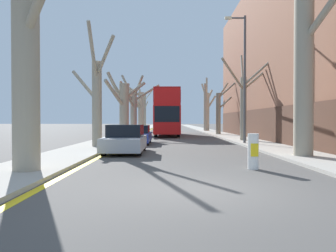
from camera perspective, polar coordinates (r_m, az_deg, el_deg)
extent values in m
plane|color=#4C4947|center=(7.67, 5.73, -10.99)|extent=(300.00, 300.00, 0.00)
cube|color=#A39E93|center=(57.67, -4.28, -0.57)|extent=(2.60, 120.00, 0.12)
cube|color=#A39E93|center=(57.80, 6.07, -0.57)|extent=(2.60, 120.00, 0.12)
cube|color=brown|center=(30.11, 24.61, 10.84)|extent=(10.00, 31.70, 13.61)
cube|color=#492D21|center=(27.96, 15.12, 0.23)|extent=(0.12, 31.06, 2.50)
cube|color=yellow|center=(57.57, -2.81, -0.63)|extent=(0.24, 120.00, 0.01)
cylinder|color=gray|center=(10.55, -23.33, 8.24)|extent=(0.78, 0.78, 5.88)
cylinder|color=gray|center=(19.15, -12.10, 3.60)|extent=(0.55, 0.55, 4.96)
cylinder|color=gray|center=(18.65, -12.80, 12.28)|extent=(0.25, 1.91, 3.09)
cylinder|color=gray|center=(18.64, -10.78, 11.77)|extent=(1.43, 1.66, 2.08)
cylinder|color=gray|center=(19.97, -14.11, 6.85)|extent=(1.88, 1.36, 1.94)
cylinder|color=gray|center=(29.99, -7.47, 2.63)|extent=(0.86, 0.86, 4.94)
cylinder|color=gray|center=(31.68, -7.11, 5.80)|extent=(0.32, 3.35, 2.15)
cylinder|color=gray|center=(30.57, -5.69, 6.18)|extent=(2.06, 1.50, 1.77)
cylinder|color=gray|center=(31.05, -8.31, 5.67)|extent=(1.50, 2.10, 1.81)
cylinder|color=gray|center=(30.03, -8.87, 6.35)|extent=(1.75, 0.72, 3.14)
cylinder|color=gray|center=(28.85, -9.02, 5.46)|extent=(1.55, 2.93, 2.39)
cylinder|color=gray|center=(38.97, -5.83, 2.27)|extent=(0.78, 0.78, 4.97)
cylinder|color=gray|center=(38.43, -6.97, 5.83)|extent=(1.70, 1.85, 2.62)
cylinder|color=gray|center=(39.89, -6.84, 6.77)|extent=(1.88, 1.63, 3.05)
cylinder|color=gray|center=(39.53, -3.61, 5.79)|extent=(3.19, 1.41, 2.18)
cylinder|color=gray|center=(38.27, -5.07, 6.79)|extent=(1.54, 2.00, 2.53)
cylinder|color=gray|center=(38.04, -6.30, 4.15)|extent=(0.71, 2.22, 1.48)
cylinder|color=gray|center=(49.70, -4.53, 2.50)|extent=(0.88, 0.88, 5.86)
cylinder|color=gray|center=(48.62, -5.20, 4.18)|extent=(1.28, 2.65, 2.16)
cylinder|color=gray|center=(49.62, -6.17, 4.08)|extent=(3.02, 0.87, 2.08)
cylinder|color=gray|center=(49.81, -5.87, 6.09)|extent=(2.51, 0.69, 1.93)
cylinder|color=gray|center=(50.43, -4.68, 5.37)|extent=(0.72, 1.51, 2.02)
cylinder|color=gray|center=(50.14, -5.49, 4.19)|extent=(2.03, 0.96, 2.10)
cylinder|color=gray|center=(59.76, -3.88, 2.59)|extent=(0.44, 0.44, 6.60)
cylinder|color=gray|center=(58.94, -3.62, 3.67)|extent=(0.82, 1.81, 1.32)
cylinder|color=gray|center=(59.37, -4.12, 4.28)|extent=(0.63, 1.16, 2.01)
cylinder|color=gray|center=(59.73, -4.64, 4.29)|extent=(1.68, 0.51, 1.24)
cylinder|color=gray|center=(61.07, -3.22, 5.39)|extent=(1.42, 2.55, 2.12)
cylinder|color=gray|center=(59.31, -4.36, 5.07)|extent=(1.11, 1.43, 2.70)
cylinder|color=gray|center=(14.94, 22.73, 8.65)|extent=(0.79, 0.79, 7.21)
cylinder|color=gray|center=(14.76, 24.97, 16.34)|extent=(0.86, 1.76, 1.52)
cylinder|color=gray|center=(25.20, 13.15, 2.81)|extent=(0.47, 0.47, 4.83)
cylinder|color=gray|center=(23.97, 11.49, 8.70)|extent=(2.19, 2.68, 2.03)
cylinder|color=gray|center=(25.20, 15.49, 8.94)|extent=(2.01, 1.14, 1.89)
cylinder|color=gray|center=(25.92, 15.19, 7.89)|extent=(2.14, 0.80, 1.75)
cylinder|color=gray|center=(26.67, 12.99, 9.33)|extent=(0.55, 2.52, 2.97)
cylinder|color=gray|center=(36.07, 8.93, 2.06)|extent=(0.52, 0.52, 4.59)
cylinder|color=gray|center=(36.56, 9.74, 6.15)|extent=(1.32, 0.76, 1.71)
cylinder|color=gray|center=(36.22, 11.02, 6.71)|extent=(2.73, 0.68, 2.45)
cylinder|color=gray|center=(36.03, 10.04, 3.94)|extent=(1.52, 0.59, 1.43)
cylinder|color=gray|center=(47.88, 6.90, 2.39)|extent=(0.83, 0.83, 5.60)
cylinder|color=gray|center=(48.92, 6.50, 6.03)|extent=(0.81, 2.08, 2.47)
cylinder|color=gray|center=(48.24, 7.66, 3.99)|extent=(1.65, 0.80, 2.22)
cylinder|color=gray|center=(48.76, 7.37, 5.21)|extent=(1.33, 1.76, 2.00)
cylinder|color=gray|center=(47.47, 6.76, 6.29)|extent=(0.72, 1.47, 1.78)
cylinder|color=gray|center=(48.84, 6.91, 6.62)|extent=(0.51, 1.76, 3.18)
cube|color=red|center=(34.63, 0.03, 1.07)|extent=(2.48, 11.36, 2.62)
cube|color=red|center=(34.70, 0.03, 4.50)|extent=(2.43, 11.13, 1.53)
cube|color=#A91111|center=(34.76, 0.03, 5.86)|extent=(2.43, 11.13, 0.12)
cube|color=black|center=(34.64, 0.03, 1.91)|extent=(2.51, 10.00, 1.36)
cube|color=black|center=(34.71, 0.03, 4.63)|extent=(2.51, 10.00, 1.16)
cube|color=black|center=(28.98, 0.00, 2.10)|extent=(2.23, 0.06, 1.43)
cylinder|color=black|center=(31.27, -1.95, -1.06)|extent=(0.30, 0.98, 0.98)
cylinder|color=black|center=(31.26, 1.98, -1.06)|extent=(0.30, 0.98, 0.98)
cylinder|color=black|center=(37.85, -1.58, -0.71)|extent=(0.30, 0.98, 0.98)
cylinder|color=black|center=(37.84, 1.66, -0.71)|extent=(0.30, 0.98, 0.98)
cube|color=#9EA3AD|center=(16.14, -7.32, -2.96)|extent=(1.84, 4.20, 0.61)
cube|color=black|center=(16.36, -7.20, -0.80)|extent=(1.62, 2.18, 0.59)
cylinder|color=black|center=(15.05, -11.01, -3.84)|extent=(0.20, 0.67, 0.67)
cylinder|color=black|center=(14.82, -4.83, -3.90)|extent=(0.20, 0.67, 0.67)
cylinder|color=black|center=(17.52, -9.41, -3.16)|extent=(0.20, 0.67, 0.67)
cylinder|color=black|center=(17.32, -4.10, -3.20)|extent=(0.20, 0.67, 0.67)
cube|color=navy|center=(22.24, -5.25, -1.95)|extent=(1.80, 4.15, 0.57)
cube|color=black|center=(22.47, -5.19, -0.53)|extent=(1.58, 2.16, 0.52)
cylinder|color=black|center=(21.10, -7.70, -2.52)|extent=(0.20, 0.62, 0.62)
cylinder|color=black|center=(20.95, -3.42, -2.54)|extent=(0.20, 0.62, 0.62)
cylinder|color=black|center=(23.57, -6.87, -2.16)|extent=(0.20, 0.62, 0.62)
cylinder|color=black|center=(23.43, -3.04, -2.17)|extent=(0.20, 0.62, 0.62)
cylinder|color=#4C4F54|center=(22.15, 13.40, 7.73)|extent=(0.16, 0.16, 8.42)
cylinder|color=#4C4F54|center=(22.87, 12.03, 17.93)|extent=(1.10, 0.11, 0.11)
cube|color=beige|center=(22.77, 10.61, 18.01)|extent=(0.44, 0.20, 0.16)
cylinder|color=white|center=(11.07, 14.78, -4.29)|extent=(0.35, 0.35, 1.16)
cube|color=yellow|center=(10.89, 15.03, -4.07)|extent=(0.25, 0.01, 0.42)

